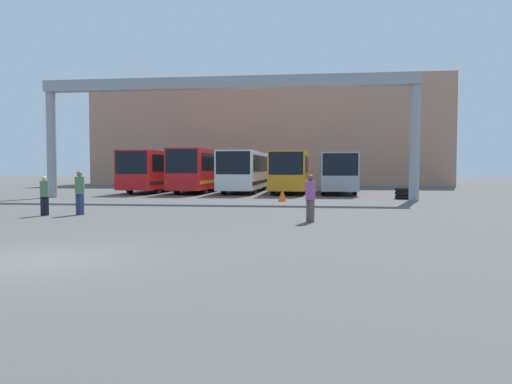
{
  "coord_description": "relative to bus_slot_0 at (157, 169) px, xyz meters",
  "views": [
    {
      "loc": [
        5.95,
        -9.87,
        1.98
      ],
      "look_at": [
        1.59,
        23.7,
        0.3
      ],
      "focal_mm": 35.0,
      "sensor_mm": 36.0,
      "label": 1
    }
  ],
  "objects": [
    {
      "name": "bus_slot_4",
      "position": [
        14.49,
        -0.35,
        -0.11
      ],
      "size": [
        2.57,
        10.58,
        3.02
      ],
      "color": "#999EA5",
      "rests_on": "ground"
    },
    {
      "name": "tire_stack",
      "position": [
        18.31,
        -7.27,
        -1.5
      ],
      "size": [
        1.04,
        1.04,
        0.72
      ],
      "color": "black",
      "rests_on": "ground"
    },
    {
      "name": "building_backdrop",
      "position": [
        7.25,
        19.76,
        4.02
      ],
      "size": [
        39.33,
        12.0,
        11.74
      ],
      "color": "tan",
      "rests_on": "ground"
    },
    {
      "name": "traffic_cone",
      "position": [
        11.0,
        -10.36,
        -1.48
      ],
      "size": [
        0.49,
        0.49,
        0.75
      ],
      "color": "orange",
      "rests_on": "ground"
    },
    {
      "name": "pedestrian_near_right",
      "position": [
        3.24,
        -19.6,
        -0.89
      ],
      "size": [
        0.38,
        0.38,
        1.83
      ],
      "rotation": [
        0.0,
        0.0,
        2.98
      ],
      "color": "navy",
      "rests_on": "ground"
    },
    {
      "name": "pedestrian_near_center",
      "position": [
        1.98,
        -20.12,
        -0.99
      ],
      "size": [
        0.34,
        0.34,
        1.62
      ],
      "rotation": [
        0.0,
        0.0,
        3.51
      ],
      "color": "black",
      "rests_on": "ground"
    },
    {
      "name": "ground_plane",
      "position": [
        7.25,
        -29.32,
        -1.86
      ],
      "size": [
        200.0,
        200.0,
        0.0
      ],
      "primitive_type": "plane",
      "color": "#514F4C"
    },
    {
      "name": "bus_slot_2",
      "position": [
        7.25,
        0.15,
        -0.02
      ],
      "size": [
        2.62,
        11.58,
        3.18
      ],
      "color": "silver",
      "rests_on": "ground"
    },
    {
      "name": "pedestrian_near_left",
      "position": [
        12.83,
        -21.17,
        -0.95
      ],
      "size": [
        0.36,
        0.36,
        1.72
      ],
      "rotation": [
        0.0,
        0.0,
        5.52
      ],
      "color": "brown",
      "rests_on": "ground"
    },
    {
      "name": "bus_slot_0",
      "position": [
        0.0,
        0.0,
        0.0
      ],
      "size": [
        2.54,
        11.28,
        3.22
      ],
      "color": "red",
      "rests_on": "ground"
    },
    {
      "name": "bus_slot_1",
      "position": [
        3.62,
        0.04,
        0.07
      ],
      "size": [
        2.51,
        11.36,
        3.34
      ],
      "color": "red",
      "rests_on": "ground"
    },
    {
      "name": "overhead_gantry",
      "position": [
        7.25,
        -8.63,
        4.31
      ],
      "size": [
        23.52,
        0.8,
        7.55
      ],
      "color": "gray",
      "rests_on": "ground"
    },
    {
      "name": "bus_slot_3",
      "position": [
        10.87,
        -0.17,
        -0.05
      ],
      "size": [
        2.56,
        10.94,
        3.13
      ],
      "color": "orange",
      "rests_on": "ground"
    }
  ]
}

